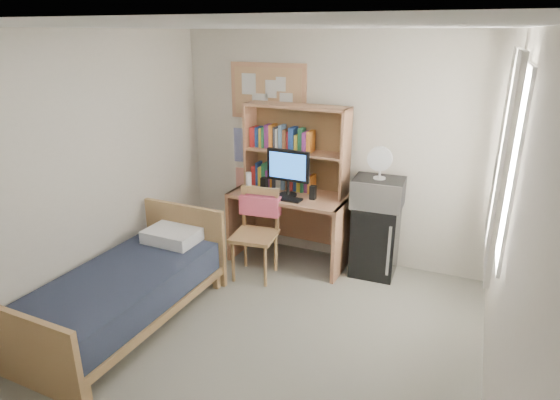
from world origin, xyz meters
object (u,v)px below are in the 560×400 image
at_px(mini_fridge, 375,239).
at_px(desk_chair, 254,235).
at_px(desk, 290,228).
at_px(bulletin_board, 268,91).
at_px(speaker_right, 313,193).
at_px(monitor, 288,173).
at_px(desk_fan, 380,164).
at_px(speaker_left, 264,185).
at_px(microwave, 378,192).
at_px(bed, 124,298).

bearing_deg(mini_fridge, desk_chair, -154.71).
distance_m(desk, desk_chair, 0.56).
bearing_deg(bulletin_board, speaker_right, -29.81).
relative_size(desk, monitor, 2.52).
bearing_deg(desk_chair, desk, 61.78).
bearing_deg(desk, monitor, -90.00).
relative_size(speaker_right, desk_fan, 0.49).
height_order(desk_chair, mini_fridge, desk_chair).
relative_size(speaker_left, microwave, 0.32).
bearing_deg(desk, bulletin_board, 143.73).
xyz_separation_m(bulletin_board, microwave, (1.40, -0.26, -0.96)).
height_order(desk, desk_chair, desk_chair).
bearing_deg(microwave, speaker_right, -169.61).
distance_m(bulletin_board, speaker_right, 1.30).
bearing_deg(bed, mini_fridge, 46.61).
bearing_deg(bulletin_board, desk_fan, -10.68).
relative_size(desk_chair, bed, 0.52).
distance_m(bulletin_board, bed, 2.74).
bearing_deg(speaker_left, bed, -106.97).
bearing_deg(monitor, desk_chair, -111.95).
distance_m(desk_chair, monitor, 0.78).
bearing_deg(desk_fan, mini_fridge, 90.00).
bearing_deg(speaker_right, monitor, -180.00).
relative_size(microwave, desk_fan, 1.65).
distance_m(desk, microwave, 1.12).
relative_size(speaker_left, desk_fan, 0.53).
height_order(bulletin_board, bed, bulletin_board).
relative_size(bulletin_board, desk_fan, 2.95).
xyz_separation_m(desk, speaker_right, (0.30, -0.07, 0.49)).
relative_size(bulletin_board, bed, 0.50).
height_order(bulletin_board, desk_chair, bulletin_board).
xyz_separation_m(desk_chair, bed, (-0.71, -1.28, -0.23)).
xyz_separation_m(bulletin_board, speaker_right, (0.72, -0.41, -1.01)).
bearing_deg(speaker_left, monitor, 0.00).
bearing_deg(desk_chair, speaker_left, 95.33).
relative_size(desk, microwave, 2.54).
distance_m(bulletin_board, monitor, 1.00).
xyz_separation_m(microwave, desk_fan, (0.00, 0.00, 0.31)).
xyz_separation_m(bulletin_board, mini_fridge, (1.40, -0.24, -1.52)).
distance_m(bulletin_board, desk, 1.60).
relative_size(monitor, speaker_left, 3.15).
height_order(bulletin_board, speaker_left, bulletin_board).
relative_size(mini_fridge, bed, 0.43).
bearing_deg(bed, desk_chair, 62.76).
xyz_separation_m(speaker_left, speaker_right, (0.60, -0.03, -0.01)).
height_order(bed, microwave, microwave).
distance_m(speaker_right, desk_fan, 0.79).
bearing_deg(microwave, desk, -177.42).
relative_size(desk, speaker_right, 8.57).
height_order(bulletin_board, monitor, bulletin_board).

